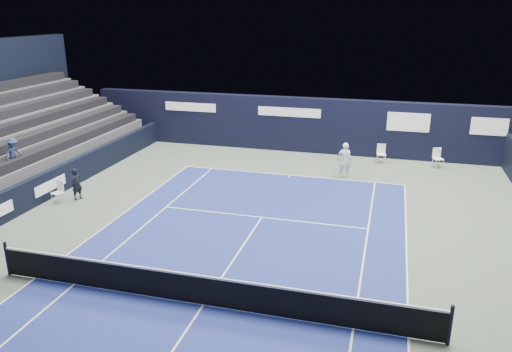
{
  "coord_description": "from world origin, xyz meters",
  "views": [
    {
      "loc": [
        4.6,
        -11.17,
        7.8
      ],
      "look_at": [
        -0.57,
        7.58,
        1.3
      ],
      "focal_mm": 35.0,
      "sensor_mm": 36.0,
      "label": 1
    }
  ],
  "objects": [
    {
      "name": "line_judge",
      "position": [
        -8.18,
        6.24,
        0.69
      ],
      "size": [
        0.5,
        0.59,
        1.39
      ],
      "primitive_type": "imported",
      "rotation": [
        0.0,
        0.0,
        1.19
      ],
      "color": "black",
      "rests_on": "ground"
    },
    {
      "name": "back_sponsor_wall",
      "position": [
        0.01,
        16.5,
        1.55
      ],
      "size": [
        26.0,
        0.63,
        3.1
      ],
      "color": "black",
      "rests_on": "ground"
    },
    {
      "name": "tennis_net",
      "position": [
        0.0,
        0.0,
        0.51
      ],
      "size": [
        12.9,
        0.1,
        1.1
      ],
      "color": "black",
      "rests_on": "ground"
    },
    {
      "name": "side_barrier_left",
      "position": [
        -9.5,
        5.97,
        0.6
      ],
      "size": [
        0.33,
        22.0,
        1.2
      ],
      "color": "black",
      "rests_on": "ground"
    },
    {
      "name": "ground",
      "position": [
        0.0,
        2.0,
        0.0
      ],
      "size": [
        48.0,
        48.0,
        0.0
      ],
      "primitive_type": "plane",
      "color": "#516055",
      "rests_on": "ground"
    },
    {
      "name": "tennis_player",
      "position": [
        2.6,
        12.32,
        0.87
      ],
      "size": [
        0.64,
        0.83,
        1.74
      ],
      "color": "white",
      "rests_on": "ground"
    },
    {
      "name": "folding_chair_back_a",
      "position": [
        4.24,
        15.32,
        0.58
      ],
      "size": [
        0.51,
        0.5,
        1.01
      ],
      "rotation": [
        0.0,
        0.0,
        0.16
      ],
      "color": "white",
      "rests_on": "ground"
    },
    {
      "name": "court_surface",
      "position": [
        0.0,
        0.0,
        0.0
      ],
      "size": [
        10.97,
        23.77,
        0.01
      ],
      "primitive_type": "cube",
      "color": "navy",
      "rests_on": "ground"
    },
    {
      "name": "line_judge_chair",
      "position": [
        -8.74,
        5.73,
        0.53
      ],
      "size": [
        0.51,
        0.5,
        0.93
      ],
      "rotation": [
        0.0,
        0.0,
        -0.29
      ],
      "color": "white",
      "rests_on": "ground"
    },
    {
      "name": "court_markings",
      "position": [
        0.0,
        0.0,
        0.01
      ],
      "size": [
        11.03,
        23.83,
        0.0
      ],
      "color": "white",
      "rests_on": "court_surface"
    },
    {
      "name": "folding_chair_back_b",
      "position": [
        7.08,
        15.24,
        0.58
      ],
      "size": [
        0.59,
        0.59,
        1.03
      ],
      "rotation": [
        0.0,
        0.0,
        0.42
      ],
      "color": "white",
      "rests_on": "ground"
    }
  ]
}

